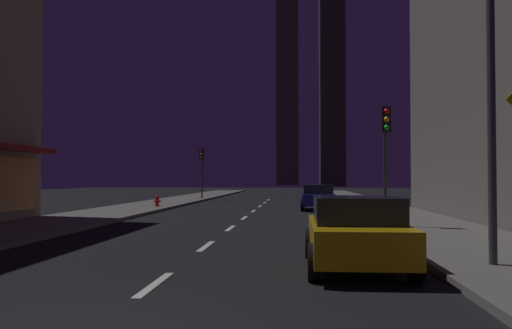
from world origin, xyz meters
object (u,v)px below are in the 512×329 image
object	(u,v)px
fire_hydrant_far_left	(157,201)
traffic_light_near_right	(386,139)
car_parked_near	(356,232)
street_lamp_right	(447,13)
car_parked_far	(318,197)
traffic_light_far_left	(202,162)

from	to	relation	value
fire_hydrant_far_left	traffic_light_near_right	bearing A→B (deg)	-47.84
car_parked_near	street_lamp_right	bearing A→B (deg)	-5.26
car_parked_far	fire_hydrant_far_left	distance (m)	9.52
car_parked_far	traffic_light_far_left	bearing A→B (deg)	124.39
car_parked_near	fire_hydrant_far_left	size ratio (longest dim) A/B	6.48
car_parked_near	car_parked_far	bearing A→B (deg)	90.00
traffic_light_near_right	car_parked_near	bearing A→B (deg)	-103.21
car_parked_near	traffic_light_far_left	xyz separation A→B (m)	(-9.10, 33.49, 2.45)
traffic_light_near_right	car_parked_far	bearing A→B (deg)	98.93
fire_hydrant_far_left	street_lamp_right	world-z (taller)	street_lamp_right
car_parked_far	traffic_light_near_right	bearing A→B (deg)	-81.07
car_parked_near	traffic_light_far_left	world-z (taller)	traffic_light_far_left
car_parked_near	traffic_light_far_left	bearing A→B (deg)	105.20
car_parked_near	fire_hydrant_far_left	bearing A→B (deg)	114.67
traffic_light_far_left	street_lamp_right	bearing A→B (deg)	-72.08
car_parked_near	traffic_light_near_right	world-z (taller)	traffic_light_near_right
car_parked_far	fire_hydrant_far_left	xyz separation A→B (m)	(-9.50, 0.49, -0.29)
car_parked_far	traffic_light_far_left	size ratio (longest dim) A/B	1.01
car_parked_far	traffic_light_near_right	size ratio (longest dim) A/B	1.01
car_parked_near	fire_hydrant_far_left	distance (m)	22.76
street_lamp_right	traffic_light_far_left	bearing A→B (deg)	107.92
car_parked_far	street_lamp_right	distance (m)	20.89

